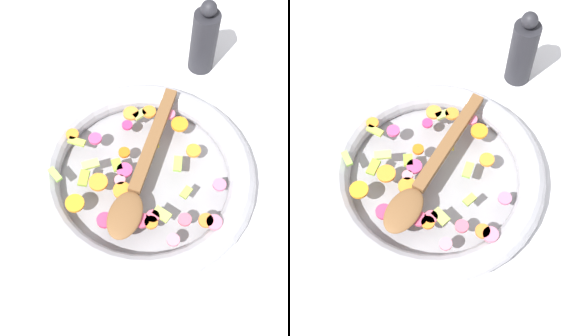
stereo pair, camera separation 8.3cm
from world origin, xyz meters
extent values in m
plane|color=silver|center=(0.00, 0.00, 0.00)|extent=(4.00, 4.00, 0.00)
cylinder|color=gray|center=(0.00, 0.00, 0.01)|extent=(0.36, 0.36, 0.01)
torus|color=#9E9EA5|center=(0.00, 0.00, 0.03)|extent=(0.41, 0.41, 0.05)
cylinder|color=orange|center=(-0.08, -0.09, 0.05)|extent=(0.04, 0.04, 0.01)
cylinder|color=orange|center=(-0.02, 0.14, 0.05)|extent=(0.04, 0.04, 0.01)
cylinder|color=orange|center=(0.06, 0.01, 0.05)|extent=(0.04, 0.04, 0.01)
cylinder|color=orange|center=(-0.05, -0.11, 0.05)|extent=(0.04, 0.04, 0.01)
cylinder|color=orange|center=(0.06, 0.09, 0.05)|extent=(0.03, 0.03, 0.01)
cylinder|color=orange|center=(-0.09, 0.03, 0.05)|extent=(0.03, 0.03, 0.01)
cylinder|color=orange|center=(0.14, -0.02, 0.05)|extent=(0.04, 0.04, 0.01)
cylinder|color=orange|center=(0.08, -0.02, 0.05)|extent=(0.04, 0.04, 0.01)
cylinder|color=orange|center=(0.06, -0.14, 0.05)|extent=(0.03, 0.03, 0.01)
cylinder|color=orange|center=(0.01, -0.05, 0.05)|extent=(0.03, 0.03, 0.01)
cylinder|color=orange|center=(-0.11, -0.03, 0.05)|extent=(0.04, 0.04, 0.01)
cube|color=#9ACE47|center=(-0.05, 0.03, 0.05)|extent=(0.03, 0.03, 0.01)
cube|color=#95AC44|center=(-0.03, 0.08, 0.05)|extent=(0.03, 0.02, 0.01)
cube|color=#88BE34|center=(0.04, -0.03, 0.05)|extent=(0.02, 0.03, 0.01)
cube|color=#B9CE5E|center=(0.07, -0.06, 0.05)|extent=(0.03, 0.02, 0.01)
cube|color=#95CF50|center=(0.13, -0.08, 0.05)|extent=(0.01, 0.03, 0.01)
cube|color=#89AB33|center=(0.10, -0.05, 0.05)|extent=(0.03, 0.03, 0.01)
cube|color=#AFCA5D|center=(-0.06, -0.10, 0.05)|extent=(0.02, 0.02, 0.01)
cube|color=#A7BF47|center=(0.06, -0.12, 0.05)|extent=(0.03, 0.03, 0.01)
cube|color=#A9C752|center=(0.03, 0.09, 0.05)|extent=(0.03, 0.03, 0.01)
cylinder|color=pink|center=(0.05, -0.01, 0.05)|extent=(0.03, 0.03, 0.01)
cylinder|color=#DC447D|center=(0.03, -0.10, 0.05)|extent=(0.03, 0.03, 0.01)
cylinder|color=#D1417B|center=(0.03, -0.02, 0.05)|extent=(0.04, 0.04, 0.01)
cylinder|color=pink|center=(-0.03, 0.15, 0.05)|extent=(0.03, 0.03, 0.01)
cylinder|color=#DD306C|center=(-0.03, -0.09, 0.05)|extent=(0.03, 0.03, 0.01)
cylinder|color=#E3576F|center=(0.01, 0.12, 0.05)|extent=(0.02, 0.02, 0.01)
cylinder|color=#D43561|center=(0.11, 0.04, 0.05)|extent=(0.04, 0.04, 0.01)
cylinder|color=#D74368|center=(0.07, 0.08, 0.05)|extent=(0.04, 0.04, 0.01)
cylinder|color=#E7566E|center=(0.05, 0.08, 0.05)|extent=(0.03, 0.03, 0.01)
cylinder|color=pink|center=(-0.08, 0.11, 0.05)|extent=(0.03, 0.03, 0.01)
cylinder|color=pink|center=(-0.11, -0.06, 0.05)|extent=(0.03, 0.03, 0.01)
cylinder|color=pink|center=(0.05, 0.14, 0.05)|extent=(0.03, 0.03, 0.01)
cube|color=yellow|center=(-0.05, -0.03, 0.05)|extent=(0.02, 0.02, 0.01)
cube|color=brown|center=(-0.05, -0.03, 0.06)|extent=(0.20, 0.15, 0.01)
ellipsoid|color=brown|center=(0.08, 0.06, 0.06)|extent=(0.11, 0.10, 0.01)
cylinder|color=#232328|center=(-0.27, -0.15, 0.07)|extent=(0.05, 0.05, 0.14)
sphere|color=#232328|center=(-0.27, -0.15, 0.16)|extent=(0.03, 0.03, 0.03)
camera|label=1|loc=(0.25, 0.32, 0.78)|focal=50.00mm
camera|label=2|loc=(0.18, 0.36, 0.78)|focal=50.00mm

